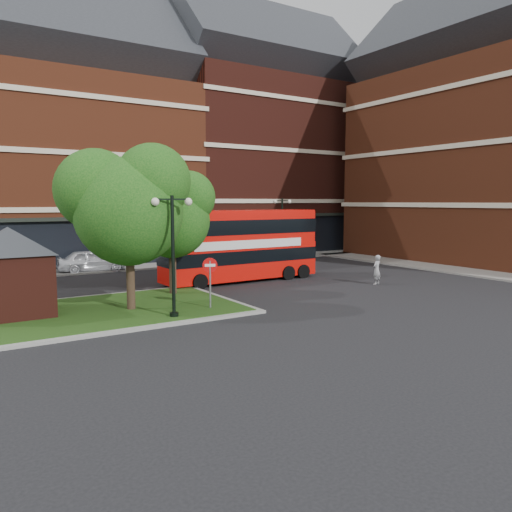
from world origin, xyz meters
TOP-DOWN VIEW (x-y plane):
  - ground at (0.00, 0.00)m, footprint 120.00×120.00m
  - pavement_far at (0.00, 16.50)m, footprint 44.00×3.00m
  - pavement_side at (16.50, 2.00)m, footprint 3.00×28.00m
  - terrace_far_left at (-8.00, 24.00)m, footprint 26.00×12.00m
  - terrace_far_right at (14.00, 24.00)m, footprint 18.00×12.00m
  - terrace_side at (24.00, 4.00)m, footprint 12.00×24.00m
  - traffic_island at (-8.00, 3.00)m, footprint 12.60×7.60m
  - kiosk at (-11.00, 4.00)m, footprint 6.51×6.51m
  - tree_island_west at (-6.60, 2.58)m, footprint 5.40×4.71m
  - tree_island_east at (-3.58, 5.06)m, footprint 4.46×3.90m
  - lamp_island at (-5.50, 0.20)m, footprint 1.72×0.36m
  - lamp_far_left at (2.00, 14.50)m, footprint 1.72×0.36m
  - lamp_far_right at (10.00, 14.50)m, footprint 1.72×0.36m
  - bus at (1.82, 7.23)m, footprint 9.80×2.44m
  - woman at (7.80, 2.00)m, footprint 0.71×0.56m
  - car_silver at (-4.72, 16.00)m, footprint 4.68×2.30m
  - car_white at (8.43, 15.55)m, footprint 3.91×1.76m
  - no_entry_sign at (-3.50, 0.89)m, footprint 0.61×0.31m

SIDE VIEW (x-z plane):
  - ground at x=0.00m, z-range 0.00..0.00m
  - pavement_far at x=0.00m, z-range 0.00..0.12m
  - pavement_side at x=16.50m, z-range 0.00..0.12m
  - traffic_island at x=-8.00m, z-range -0.01..0.14m
  - car_white at x=8.43m, z-range 0.00..1.25m
  - car_silver at x=-4.72m, z-range 0.00..1.54m
  - woman at x=7.80m, z-range 0.00..1.71m
  - no_entry_sign at x=-3.50m, z-range 0.50..2.84m
  - kiosk at x=-11.00m, z-range 0.52..4.12m
  - bus at x=1.82m, z-range 0.58..4.31m
  - lamp_island at x=-5.50m, z-range 0.33..5.33m
  - lamp_far_left at x=2.00m, z-range 0.33..5.33m
  - lamp_far_right at x=10.00m, z-range 0.33..5.33m
  - tree_island_east at x=-3.58m, z-range 1.10..7.39m
  - tree_island_west at x=-6.60m, z-range 1.19..8.40m
  - terrace_far_left at x=-8.00m, z-range 0.00..14.00m
  - terrace_side at x=24.00m, z-range 0.00..15.00m
  - terrace_far_right at x=14.00m, z-range 0.00..16.00m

